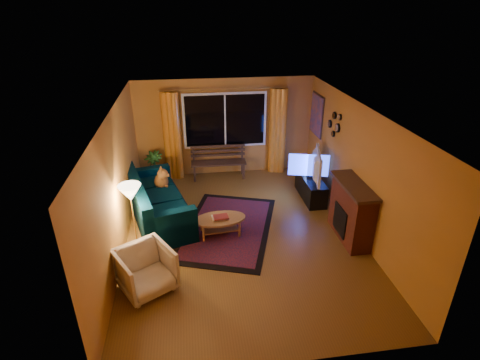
{
  "coord_description": "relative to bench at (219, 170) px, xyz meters",
  "views": [
    {
      "loc": [
        -0.93,
        -6.18,
        4.23
      ],
      "look_at": [
        0.0,
        0.3,
        1.05
      ],
      "focal_mm": 28.0,
      "sensor_mm": 36.0,
      "label": 1
    }
  ],
  "objects": [
    {
      "name": "floor",
      "position": [
        0.22,
        -2.67,
        -0.22
      ],
      "size": [
        4.5,
        6.0,
        0.02
      ],
      "primitive_type": "cube",
      "color": "brown",
      "rests_on": "ground"
    },
    {
      "name": "ceiling",
      "position": [
        0.22,
        -2.67,
        2.3
      ],
      "size": [
        4.5,
        6.0,
        0.02
      ],
      "primitive_type": "cube",
      "color": "white",
      "rests_on": "ground"
    },
    {
      "name": "wall_back",
      "position": [
        0.22,
        0.34,
        1.04
      ],
      "size": [
        4.5,
        0.02,
        2.5
      ],
      "primitive_type": "cube",
      "color": "#C27D30",
      "rests_on": "ground"
    },
    {
      "name": "wall_left",
      "position": [
        -2.04,
        -2.67,
        1.04
      ],
      "size": [
        0.02,
        6.0,
        2.5
      ],
      "primitive_type": "cube",
      "color": "#C27D30",
      "rests_on": "ground"
    },
    {
      "name": "wall_right",
      "position": [
        2.48,
        -2.67,
        1.04
      ],
      "size": [
        0.02,
        6.0,
        2.5
      ],
      "primitive_type": "cube",
      "color": "#C27D30",
      "rests_on": "ground"
    },
    {
      "name": "window",
      "position": [
        0.22,
        0.28,
        1.24
      ],
      "size": [
        2.0,
        0.02,
        1.3
      ],
      "primitive_type": "cube",
      "color": "black",
      "rests_on": "wall_back"
    },
    {
      "name": "curtain_rod",
      "position": [
        0.22,
        0.23,
        2.04
      ],
      "size": [
        3.2,
        0.03,
        0.03
      ],
      "primitive_type": "cylinder",
      "rotation": [
        0.0,
        1.57,
        0.0
      ],
      "color": "#BF8C3F",
      "rests_on": "wall_back"
    },
    {
      "name": "curtain_left",
      "position": [
        -1.13,
        0.21,
        0.91
      ],
      "size": [
        0.36,
        0.36,
        2.24
      ],
      "primitive_type": "cylinder",
      "color": "orange",
      "rests_on": "ground"
    },
    {
      "name": "curtain_right",
      "position": [
        1.57,
        0.21,
        0.91
      ],
      "size": [
        0.36,
        0.36,
        2.24
      ],
      "primitive_type": "cylinder",
      "color": "orange",
      "rests_on": "ground"
    },
    {
      "name": "bench",
      "position": [
        0.0,
        0.0,
        0.0
      ],
      "size": [
        1.41,
        0.44,
        0.42
      ],
      "primitive_type": "cube",
      "rotation": [
        0.0,
        0.0,
        -0.02
      ],
      "color": "#352219",
      "rests_on": "ground"
    },
    {
      "name": "potted_plant",
      "position": [
        -1.63,
        -0.06,
        0.2
      ],
      "size": [
        0.6,
        0.6,
        0.83
      ],
      "primitive_type": "imported",
      "rotation": [
        0.0,
        0.0,
        -0.39
      ],
      "color": "#235B1E",
      "rests_on": "ground"
    },
    {
      "name": "sofa",
      "position": [
        -1.43,
        -1.87,
        0.26
      ],
      "size": [
        1.57,
        2.5,
        0.94
      ],
      "primitive_type": "cube",
      "rotation": [
        0.0,
        0.0,
        0.26
      ],
      "color": "black",
      "rests_on": "ground"
    },
    {
      "name": "dog",
      "position": [
        -1.38,
        -1.34,
        0.49
      ],
      "size": [
        0.35,
        0.46,
        0.46
      ],
      "primitive_type": null,
      "rotation": [
        0.0,
        0.0,
        0.11
      ],
      "color": "#9A5E27",
      "rests_on": "sofa"
    },
    {
      "name": "armchair",
      "position": [
        -1.52,
        -3.99,
        0.19
      ],
      "size": [
        1.05,
        1.03,
        0.81
      ],
      "primitive_type": "imported",
      "rotation": [
        0.0,
        0.0,
        0.53
      ],
      "color": "beige",
      "rests_on": "ground"
    },
    {
      "name": "floor_lamp",
      "position": [
        -1.78,
        -2.94,
        0.46
      ],
      "size": [
        0.23,
        0.23,
        1.35
      ],
      "primitive_type": "cylinder",
      "rotation": [
        0.0,
        0.0,
        0.05
      ],
      "color": "#BF8C3F",
      "rests_on": "ground"
    },
    {
      "name": "rug",
      "position": [
        -0.05,
        -2.43,
        -0.2
      ],
      "size": [
        2.45,
        3.07,
        0.02
      ],
      "primitive_type": "cube",
      "rotation": [
        0.0,
        0.0,
        -0.32
      ],
      "color": "maroon",
      "rests_on": "ground"
    },
    {
      "name": "coffee_table",
      "position": [
        -0.22,
        -2.62,
        -0.02
      ],
      "size": [
        1.11,
        1.11,
        0.37
      ],
      "primitive_type": "cylinder",
      "rotation": [
        0.0,
        0.0,
        0.09
      ],
      "color": "#B37F4B",
      "rests_on": "ground"
    },
    {
      "name": "tv_console",
      "position": [
        2.03,
        -1.4,
        0.04
      ],
      "size": [
        0.41,
        1.23,
        0.51
      ],
      "primitive_type": "cube",
      "rotation": [
        0.0,
        0.0,
        -0.0
      ],
      "color": "black",
      "rests_on": "ground"
    },
    {
      "name": "television",
      "position": [
        2.03,
        -1.4,
        0.63
      ],
      "size": [
        0.44,
        1.13,
        0.65
      ],
      "primitive_type": "imported",
      "rotation": [
        0.0,
        0.0,
        1.31
      ],
      "color": "black",
      "rests_on": "tv_console"
    },
    {
      "name": "fireplace",
      "position": [
        2.27,
        -3.07,
        0.34
      ],
      "size": [
        0.4,
        1.2,
        1.1
      ],
      "primitive_type": "cube",
      "color": "maroon",
      "rests_on": "ground"
    },
    {
      "name": "mirror_cluster",
      "position": [
        2.43,
        -1.37,
        1.59
      ],
      "size": [
        0.06,
        0.6,
        0.56
      ],
      "primitive_type": null,
      "color": "black",
      "rests_on": "wall_right"
    },
    {
      "name": "painting",
      "position": [
        2.44,
        -0.22,
        1.44
      ],
      "size": [
        0.04,
        0.76,
        0.96
      ],
      "primitive_type": "cube",
      "color": "#D35A25",
      "rests_on": "wall_right"
    }
  ]
}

